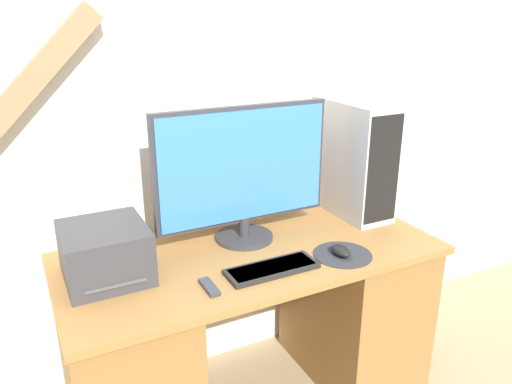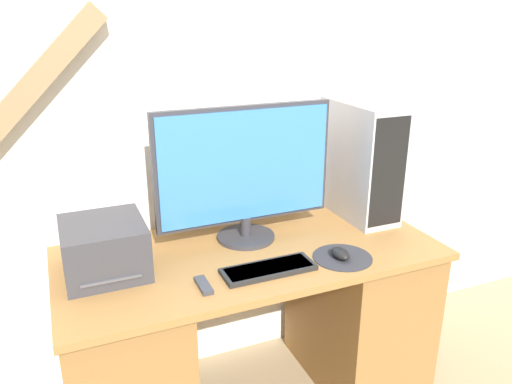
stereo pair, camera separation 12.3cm
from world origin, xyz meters
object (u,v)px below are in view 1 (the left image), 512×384
Objects in this scene: keyboard at (272,268)px; mouse at (341,251)px; computer_tower at (353,158)px; monitor at (243,171)px; printer at (105,253)px; remote_control at (209,287)px.

mouse reaches higher than keyboard.
computer_tower is at bearing 48.84° from mouse.
monitor is 7.41× the size of mouse.
printer is 0.39m from remote_control.
computer_tower is at bearing 22.57° from remote_control.
mouse is 0.54m from remote_control.
computer_tower reaches higher than remote_control.
mouse is at bearing -3.12° from keyboard.
computer_tower reaches higher than mouse.
remote_control is at bearing -176.68° from keyboard.
printer is (-1.14, -0.11, -0.16)m from computer_tower.
printer is 2.68× the size of remote_control.
remote_control is (-0.25, -0.01, -0.00)m from keyboard.
printer reaches higher than keyboard.
keyboard is 0.29m from mouse.
monitor reaches higher than remote_control.
monitor is 0.60m from printer.
monitor is 2.36× the size of printer.
monitor reaches higher than keyboard.
mouse is 0.53m from computer_tower.
keyboard is at bearing 3.32° from remote_control.
printer is at bearing -173.27° from monitor.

